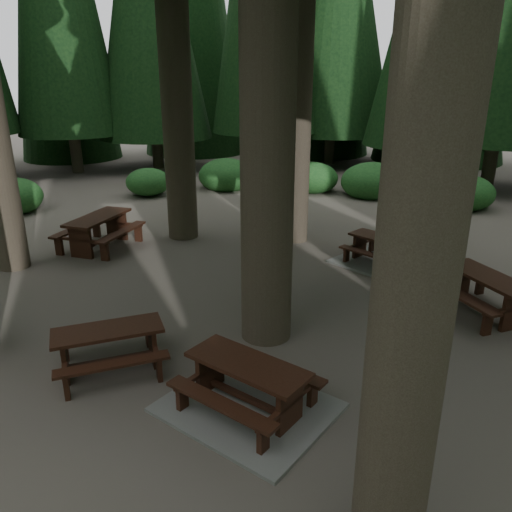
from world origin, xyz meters
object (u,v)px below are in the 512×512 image
Objects in this scene: picnic_table_a at (248,394)px; picnic_table_e at (109,343)px; picnic_table_b at (99,227)px; picnic_table_d at (486,288)px; picnic_table_c at (381,256)px.

picnic_table_e is at bearing -167.56° from picnic_table_a.
picnic_table_b is 1.05× the size of picnic_table_d.
picnic_table_b reaches higher than picnic_table_e.
picnic_table_b is 1.03× the size of picnic_table_c.
picnic_table_d is (1.90, 4.87, 0.26)m from picnic_table_a.
picnic_table_a is 1.07× the size of picnic_table_e.
picnic_table_d is 6.72m from picnic_table_e.
picnic_table_a is at bearing -73.07° from picnic_table_c.
picnic_table_c is 2.86m from picnic_table_d.
picnic_table_e is at bearing -92.74° from picnic_table_c.
picnic_table_d is at bearing 70.67° from picnic_table_a.
picnic_table_b is at bearing 157.72° from picnic_table_a.
picnic_table_b is at bearing -134.60° from picnic_table_d.
picnic_table_d is 1.09× the size of picnic_table_e.
picnic_table_c is 1.02× the size of picnic_table_d.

